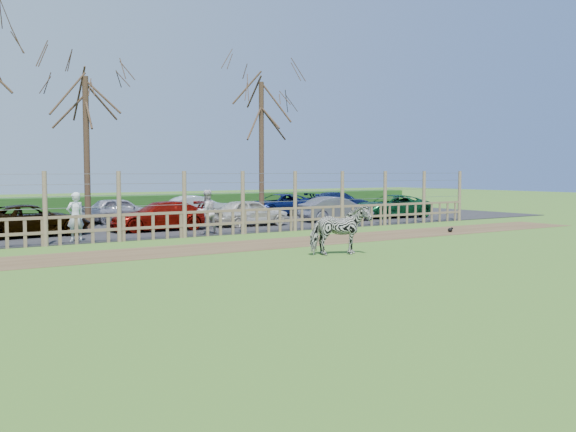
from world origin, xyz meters
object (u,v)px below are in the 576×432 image
car_4 (250,212)px  car_6 (391,206)px  car_2 (31,220)px  tree_mid (86,115)px  visitor_a (75,217)px  zebra (340,230)px  car_13 (340,202)px  car_10 (120,210)px  car_11 (198,207)px  crow (450,230)px  visitor_b (207,212)px  car_12 (279,205)px  tree_right (261,117)px  car_3 (160,216)px  car_5 (336,209)px

car_4 → car_6: (8.83, 0.36, 0.00)m
car_2 → car_6: 18.08m
tree_mid → visitor_a: 6.53m
zebra → car_13: (12.15, 15.49, -0.10)m
car_10 → car_11: same height
tree_mid → crow: bearing=-38.6°
car_13 → crow: bearing=169.7°
visitor_b → car_12: visitor_b is taller
car_6 → car_11: bearing=-111.7°
tree_mid → zebra: bearing=-73.4°
car_12 → car_2: bearing=-77.6°
tree_right → car_3: bearing=-155.7°
tree_mid → car_4: tree_mid is taller
tree_mid → crow: (11.94, -9.52, -4.77)m
car_3 → car_11: (4.10, 4.96, 0.00)m
car_4 → car_3: bearing=90.9°
visitor_b → car_5: bearing=-170.7°
car_13 → visitor_a: bearing=121.0°
car_12 → car_13: size_ratio=1.04×
zebra → visitor_b: 7.71m
zebra → crow: (8.17, 3.12, -0.64)m
car_11 → car_4: bearing=-173.5°
visitor_a → car_11: visitor_a is taller
tree_right → crow: bearing=-73.6°
visitor_a → visitor_b: (5.03, -0.10, 0.00)m
car_3 → car_11: same height
car_6 → car_2: bearing=-84.6°
visitor_b → crow: bearing=146.2°
car_11 → tree_right: bearing=-120.6°
car_2 → car_5: (14.09, -0.55, 0.00)m
zebra → car_11: bearing=5.5°
tree_mid → zebra: tree_mid is taller
tree_mid → car_12: 12.07m
car_5 → zebra: bearing=150.2°
car_11 → car_2: bearing=121.1°
tree_mid → crow: 16.00m
tree_right → car_5: tree_right is taller
car_2 → car_5: size_ratio=1.19×
car_3 → tree_mid: bearing=-136.6°
visitor_a → car_4: size_ratio=0.49×
tree_right → car_12: (2.10, 1.66, -4.60)m
visitor_b → car_6: size_ratio=0.40×
crow → car_11: (-5.62, 11.91, 0.54)m
visitor_a → car_6: (17.17, 2.55, -0.26)m
visitor_a → crow: 14.58m
tree_mid → tree_right: tree_right is taller
car_4 → car_13: same height
car_2 → car_11: (9.08, 4.53, 0.00)m
car_5 → car_11: same height
car_11 → car_12: same height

